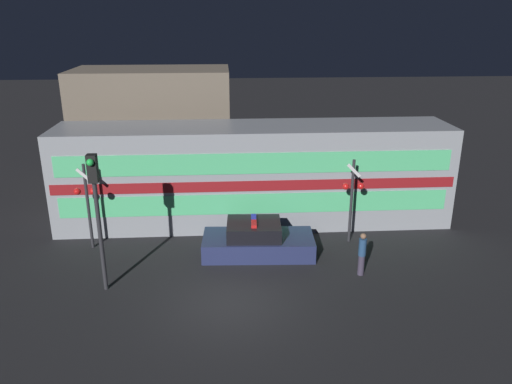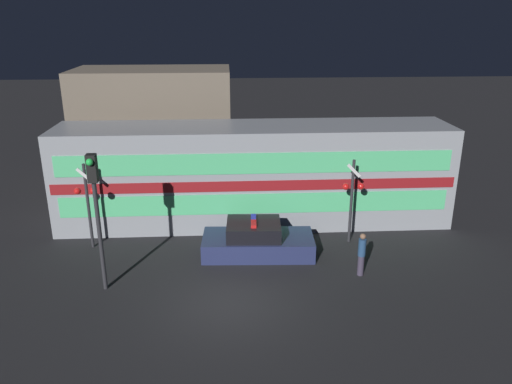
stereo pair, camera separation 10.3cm
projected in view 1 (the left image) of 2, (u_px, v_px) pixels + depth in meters
name	position (u px, v px, depth m)	size (l,w,h in m)	color
ground_plane	(230.00, 303.00, 16.01)	(120.00, 120.00, 0.00)	black
train	(254.00, 175.00, 21.74)	(16.83, 3.07, 4.32)	#999EA5
police_car	(257.00, 241.00, 19.16)	(4.32, 2.09, 1.43)	navy
pedestrian	(362.00, 254.00, 17.51)	(0.27, 0.27, 1.60)	#3F384C
crossing_signal_near	(352.00, 194.00, 19.66)	(0.87, 0.34, 3.46)	#2D2D33
crossing_signal_far	(87.00, 199.00, 19.11)	(0.87, 0.34, 3.45)	#2D2D33
traffic_light_corner	(96.00, 200.00, 15.77)	(0.30, 0.46, 4.70)	#2D2D33
building_left	(154.00, 127.00, 26.59)	(8.00, 4.31, 6.13)	#726656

